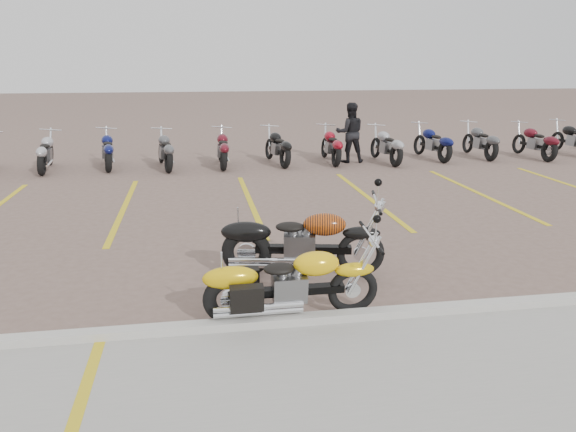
% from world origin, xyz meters
% --- Properties ---
extents(ground, '(100.00, 100.00, 0.00)m').
position_xyz_m(ground, '(0.00, 0.00, 0.00)').
color(ground, '#745B53').
rests_on(ground, ground).
extents(curb, '(60.00, 0.18, 0.12)m').
position_xyz_m(curb, '(0.00, -2.00, 0.06)').
color(curb, '#ADAAA3').
rests_on(curb, ground).
extents(parking_stripes, '(38.00, 5.50, 0.01)m').
position_xyz_m(parking_stripes, '(0.00, 4.00, 0.00)').
color(parking_stripes, gold).
rests_on(parking_stripes, ground).
extents(yellow_cruiser, '(2.12, 0.31, 0.87)m').
position_xyz_m(yellow_cruiser, '(-0.15, -1.81, 0.43)').
color(yellow_cruiser, black).
rests_on(yellow_cruiser, ground).
extents(flame_cruiser, '(2.32, 0.61, 0.96)m').
position_xyz_m(flame_cruiser, '(0.24, -0.46, 0.48)').
color(flame_cruiser, black).
rests_on(flame_cruiser, ground).
extents(person_b, '(0.94, 0.77, 1.81)m').
position_xyz_m(person_b, '(3.52, 8.56, 0.90)').
color(person_b, black).
rests_on(person_b, ground).
extents(bg_bike_row, '(22.26, 2.05, 1.10)m').
position_xyz_m(bg_bike_row, '(2.08, 8.58, 0.55)').
color(bg_bike_row, black).
rests_on(bg_bike_row, ground).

